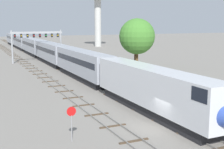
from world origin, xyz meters
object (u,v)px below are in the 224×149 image
Objects in this scene: signal_gantry at (37,38)px; trackside_tree_left at (136,35)px; stop_sign at (72,119)px; trackside_tree_mid at (137,36)px; passenger_train at (40,49)px.

trackside_tree_left is (16.52, -18.18, 1.09)m from signal_gantry.
stop_sign is 37.37m from trackside_tree_mid.
signal_gantry reaches higher than stop_sign.
signal_gantry is 52.41m from stop_sign.
passenger_train is 12.85× the size of trackside_tree_mid.
trackside_tree_mid is (-1.91, -3.98, -0.03)m from trackside_tree_left.
signal_gantry is at bearing 123.42° from trackside_tree_mid.
stop_sign is at bearing -127.13° from trackside_tree_mid.
signal_gantry is at bearing 81.47° from stop_sign.
passenger_train is at bearing 80.42° from stop_sign.
trackside_tree_mid is (14.62, -22.15, 1.06)m from signal_gantry.
trackside_tree_mid reaches higher than trackside_tree_left.
signal_gantry reaches higher than passenger_train.
stop_sign is 0.30× the size of trackside_tree_left.
passenger_train reaches higher than stop_sign.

